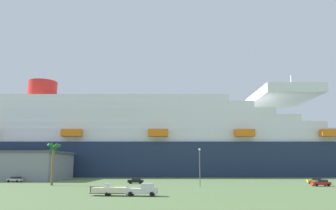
# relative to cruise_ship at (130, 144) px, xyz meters

# --- Properties ---
(ground_plane) EXTENTS (600.00, 600.00, 0.00)m
(ground_plane) POSITION_rel_cruise_ship_xyz_m (11.50, -39.33, -13.94)
(ground_plane) COLOR #567042
(cruise_ship) EXTENTS (293.70, 53.28, 54.57)m
(cruise_ship) POSITION_rel_cruise_ship_xyz_m (0.00, 0.00, 0.00)
(cruise_ship) COLOR #1E2D4C
(cruise_ship) RESTS_ON ground_plane
(terminal_building) EXTENTS (42.69, 26.96, 9.50)m
(terminal_building) POSITION_rel_cruise_ship_xyz_m (-36.86, -38.14, -9.16)
(terminal_building) COLOR gray
(terminal_building) RESTS_ON ground_plane
(pickup_truck) EXTENTS (5.65, 2.40, 2.20)m
(pickup_truck) POSITION_rel_cruise_ship_xyz_m (18.60, -91.81, -12.89)
(pickup_truck) COLOR silver
(pickup_truck) RESTS_ON ground_plane
(small_boat_on_trailer) EXTENTS (8.84, 2.22, 2.15)m
(small_boat_on_trailer) POSITION_rel_cruise_ship_xyz_m (13.41, -91.67, -12.98)
(small_boat_on_trailer) COLOR #595960
(small_boat_on_trailer) RESTS_ON ground_plane
(palm_tree) EXTENTS (3.68, 3.60, 10.87)m
(palm_tree) POSITION_rel_cruise_ship_xyz_m (-8.76, -65.18, -5.44)
(palm_tree) COLOR brown
(palm_tree) RESTS_ON ground_plane
(street_lamp) EXTENTS (0.56, 0.56, 9.25)m
(street_lamp) POSITION_rel_cruise_ship_xyz_m (29.26, -67.99, -8.03)
(street_lamp) COLOR slate
(street_lamp) RESTS_ON ground_plane
(parked_car_red_hatchback) EXTENTS (4.55, 2.29, 1.58)m
(parked_car_red_hatchback) POSITION_rel_cruise_ship_xyz_m (59.24, -64.28, -13.10)
(parked_car_red_hatchback) COLOR red
(parked_car_red_hatchback) RESTS_ON ground_plane
(parked_car_yellow_taxi) EXTENTS (4.44, 2.38, 1.58)m
(parked_car_yellow_taxi) POSITION_rel_cruise_ship_xyz_m (61.83, -53.31, -13.10)
(parked_car_yellow_taxi) COLOR yellow
(parked_car_yellow_taxi) RESTS_ON ground_plane
(parked_car_silver_sedan) EXTENTS (4.69, 2.61, 1.58)m
(parked_car_silver_sedan) POSITION_rel_cruise_ship_xyz_m (-25.62, -51.61, -13.10)
(parked_car_silver_sedan) COLOR silver
(parked_car_silver_sedan) RESTS_ON ground_plane
(parked_car_black_coupe) EXTENTS (4.33, 2.10, 1.58)m
(parked_car_black_coupe) POSITION_rel_cruise_ship_xyz_m (11.78, -56.86, -13.10)
(parked_car_black_coupe) COLOR black
(parked_car_black_coupe) RESTS_ON ground_plane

